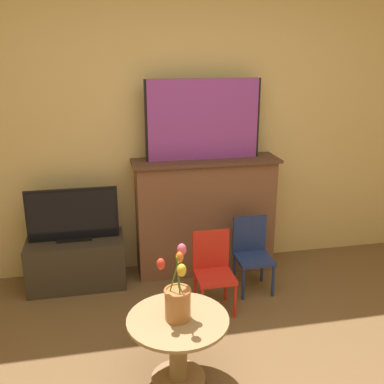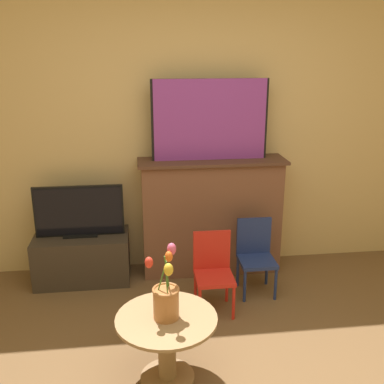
{
  "view_description": "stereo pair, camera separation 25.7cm",
  "coord_description": "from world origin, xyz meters",
  "px_view_note": "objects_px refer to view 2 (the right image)",
  "views": [
    {
      "loc": [
        -0.75,
        -1.72,
        1.94
      ],
      "look_at": [
        -0.12,
        1.31,
        0.95
      ],
      "focal_mm": 42.0,
      "sensor_mm": 36.0,
      "label": 1
    },
    {
      "loc": [
        -0.49,
        -1.76,
        1.94
      ],
      "look_at": [
        -0.12,
        1.31,
        0.95
      ],
      "focal_mm": 42.0,
      "sensor_mm": 36.0,
      "label": 2
    }
  ],
  "objects_px": {
    "painting": "(210,120)",
    "tv_monitor": "(79,212)",
    "chair_red": "(213,268)",
    "vase_tulips": "(166,296)",
    "chair_blue": "(255,253)"
  },
  "relations": [
    {
      "from": "painting",
      "to": "tv_monitor",
      "type": "bearing_deg",
      "value": -176.63
    },
    {
      "from": "chair_blue",
      "to": "tv_monitor",
      "type": "bearing_deg",
      "value": 165.98
    },
    {
      "from": "vase_tulips",
      "to": "chair_red",
      "type": "bearing_deg",
      "value": 61.62
    },
    {
      "from": "tv_monitor",
      "to": "chair_blue",
      "type": "height_order",
      "value": "tv_monitor"
    },
    {
      "from": "chair_blue",
      "to": "vase_tulips",
      "type": "xyz_separation_m",
      "value": [
        -0.8,
        -0.98,
        0.23
      ]
    },
    {
      "from": "tv_monitor",
      "to": "chair_red",
      "type": "xyz_separation_m",
      "value": [
        1.05,
        -0.59,
        -0.29
      ]
    },
    {
      "from": "painting",
      "to": "chair_red",
      "type": "xyz_separation_m",
      "value": [
        -0.07,
        -0.66,
        -1.03
      ]
    },
    {
      "from": "chair_blue",
      "to": "vase_tulips",
      "type": "relative_size",
      "value": 1.42
    },
    {
      "from": "tv_monitor",
      "to": "vase_tulips",
      "type": "height_order",
      "value": "vase_tulips"
    },
    {
      "from": "tv_monitor",
      "to": "chair_red",
      "type": "bearing_deg",
      "value": -29.36
    },
    {
      "from": "tv_monitor",
      "to": "chair_red",
      "type": "height_order",
      "value": "tv_monitor"
    },
    {
      "from": "tv_monitor",
      "to": "chair_blue",
      "type": "distance_m",
      "value": 1.51
    },
    {
      "from": "tv_monitor",
      "to": "vase_tulips",
      "type": "bearing_deg",
      "value": -64.48
    },
    {
      "from": "vase_tulips",
      "to": "tv_monitor",
      "type": "bearing_deg",
      "value": 115.52
    },
    {
      "from": "chair_red",
      "to": "painting",
      "type": "bearing_deg",
      "value": 83.96
    }
  ]
}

